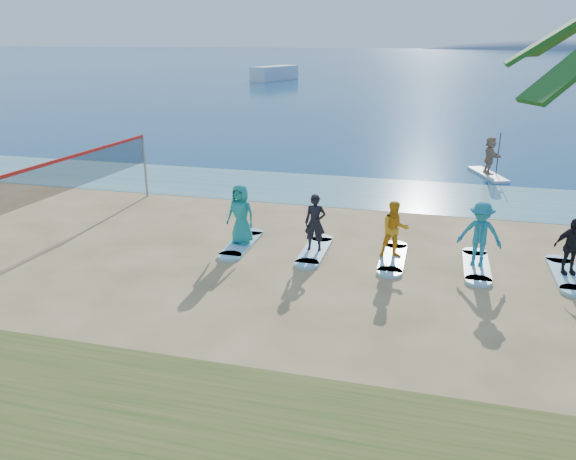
% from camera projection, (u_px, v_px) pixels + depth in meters
% --- Properties ---
extents(ground, '(600.00, 600.00, 0.00)m').
position_uv_depth(ground, '(289.00, 301.00, 13.61)').
color(ground, tan).
rests_on(ground, ground).
extents(shallow_water, '(600.00, 600.00, 0.00)m').
position_uv_depth(shallow_water, '(354.00, 191.00, 23.20)').
color(shallow_water, teal).
rests_on(shallow_water, ground).
extents(ocean, '(600.00, 600.00, 0.00)m').
position_uv_depth(ocean, '(432.00, 59.00, 159.78)').
color(ocean, navy).
rests_on(ocean, ground).
extents(volleyball_net, '(0.64, 9.07, 2.50)m').
position_uv_depth(volleyball_net, '(66.00, 175.00, 17.83)').
color(volleyball_net, gray).
rests_on(volleyball_net, ground).
extents(paddleboard, '(1.70, 3.06, 0.12)m').
position_uv_depth(paddleboard, '(488.00, 174.00, 25.79)').
color(paddleboard, silver).
rests_on(paddleboard, ground).
extents(paddleboarder, '(0.90, 1.63, 1.68)m').
position_uv_depth(paddleboarder, '(490.00, 155.00, 25.49)').
color(paddleboarder, tan).
rests_on(paddleboarder, paddleboard).
extents(boat_offshore_a, '(5.33, 8.93, 2.00)m').
position_uv_depth(boat_offshore_a, '(275.00, 80.00, 81.80)').
color(boat_offshore_a, silver).
rests_on(boat_offshore_a, ground).
extents(surfboard_0, '(0.70, 2.20, 0.09)m').
position_uv_depth(surfboard_0, '(242.00, 244.00, 17.20)').
color(surfboard_0, '#8DC7DB').
rests_on(surfboard_0, ground).
extents(student_0, '(1.00, 0.75, 1.83)m').
position_uv_depth(student_0, '(241.00, 214.00, 16.89)').
color(student_0, teal).
rests_on(student_0, surfboard_0).
extents(surfboard_1, '(0.70, 2.20, 0.09)m').
position_uv_depth(surfboard_1, '(315.00, 251.00, 16.65)').
color(surfboard_1, '#8DC7DB').
rests_on(surfboard_1, ground).
extents(student_1, '(0.64, 0.44, 1.68)m').
position_uv_depth(student_1, '(315.00, 223.00, 16.36)').
color(student_1, black).
rests_on(student_1, surfboard_1).
extents(surfboard_2, '(0.70, 2.20, 0.09)m').
position_uv_depth(surfboard_2, '(393.00, 258.00, 16.10)').
color(surfboard_2, '#8DC7DB').
rests_on(surfboard_2, ground).
extents(student_2, '(0.95, 0.83, 1.65)m').
position_uv_depth(student_2, '(395.00, 230.00, 15.81)').
color(student_2, orange).
rests_on(student_2, surfboard_2).
extents(surfboard_3, '(0.70, 2.20, 0.09)m').
position_uv_depth(surfboard_3, '(476.00, 266.00, 15.54)').
color(surfboard_3, '#8DC7DB').
rests_on(surfboard_3, ground).
extents(student_3, '(1.26, 0.84, 1.80)m').
position_uv_depth(student_3, '(480.00, 234.00, 15.23)').
color(student_3, teal).
rests_on(student_3, surfboard_3).
extents(surfboard_4, '(0.70, 2.20, 0.09)m').
position_uv_depth(surfboard_4, '(566.00, 275.00, 14.99)').
color(surfboard_4, '#8DC7DB').
rests_on(surfboard_4, ground).
extents(student_4, '(0.96, 0.57, 1.53)m').
position_uv_depth(student_4, '(571.00, 246.00, 14.72)').
color(student_4, black).
rests_on(student_4, surfboard_4).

